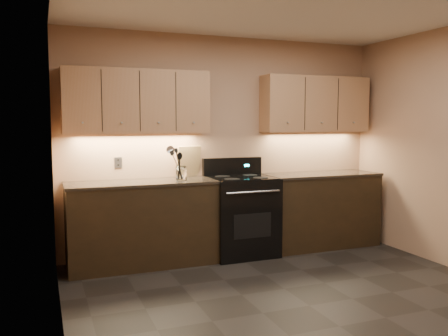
{
  "coord_description": "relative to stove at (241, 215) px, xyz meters",
  "views": [
    {
      "loc": [
        -2.12,
        -3.41,
        1.58
      ],
      "look_at": [
        -0.23,
        1.45,
        1.07
      ],
      "focal_mm": 38.0,
      "sensor_mm": 36.0,
      "label": 1
    }
  ],
  "objects": [
    {
      "name": "floor",
      "position": [
        -0.08,
        -1.68,
        -0.48
      ],
      "size": [
        4.0,
        4.0,
        0.0
      ],
      "primitive_type": "plane",
      "color": "black",
      "rests_on": "ground"
    },
    {
      "name": "wall_back",
      "position": [
        -0.08,
        0.32,
        0.82
      ],
      "size": [
        4.0,
        0.04,
        2.6
      ],
      "primitive_type": "cube",
      "color": "tan",
      "rests_on": "ground"
    },
    {
      "name": "wall_left",
      "position": [
        -2.08,
        -1.68,
        0.82
      ],
      "size": [
        0.04,
        4.0,
        2.6
      ],
      "primitive_type": "cube",
      "color": "tan",
      "rests_on": "ground"
    },
    {
      "name": "counter_left",
      "position": [
        -1.18,
        0.02,
        -0.01
      ],
      "size": [
        1.62,
        0.62,
        0.93
      ],
      "color": "black",
      "rests_on": "ground"
    },
    {
      "name": "counter_right",
      "position": [
        1.1,
        0.02,
        -0.01
      ],
      "size": [
        1.46,
        0.62,
        0.93
      ],
      "color": "black",
      "rests_on": "ground"
    },
    {
      "name": "stove",
      "position": [
        0.0,
        0.0,
        0.0
      ],
      "size": [
        0.76,
        0.68,
        1.14
      ],
      "color": "black",
      "rests_on": "ground"
    },
    {
      "name": "upper_cab_left",
      "position": [
        -1.18,
        0.17,
        1.32
      ],
      "size": [
        1.6,
        0.3,
        0.7
      ],
      "primitive_type": "cube",
      "color": "#AB7C55",
      "rests_on": "wall_back"
    },
    {
      "name": "upper_cab_right",
      "position": [
        1.1,
        0.17,
        1.32
      ],
      "size": [
        1.44,
        0.3,
        0.7
      ],
      "primitive_type": "cube",
      "color": "#AB7C55",
      "rests_on": "wall_back"
    },
    {
      "name": "outlet_plate",
      "position": [
        -1.38,
        0.31,
        0.64
      ],
      "size": [
        0.08,
        0.01,
        0.12
      ],
      "primitive_type": "cube",
      "color": "#B2B5BA",
      "rests_on": "wall_back"
    },
    {
      "name": "utensil_crock",
      "position": [
        -0.73,
        0.02,
        0.52
      ],
      "size": [
        0.13,
        0.13,
        0.15
      ],
      "color": "white",
      "rests_on": "counter_left"
    },
    {
      "name": "cutting_board",
      "position": [
        -0.56,
        0.27,
        0.63
      ],
      "size": [
        0.3,
        0.13,
        0.37
      ],
      "primitive_type": "cube",
      "rotation": [
        0.19,
        0.0,
        0.16
      ],
      "color": "tan",
      "rests_on": "counter_left"
    },
    {
      "name": "black_spoon",
      "position": [
        -0.74,
        0.04,
        0.62
      ],
      "size": [
        0.08,
        0.14,
        0.3
      ],
      "primitive_type": null,
      "rotation": [
        0.27,
        -0.02,
        -0.12
      ],
      "color": "black",
      "rests_on": "utensil_crock"
    },
    {
      "name": "black_turner",
      "position": [
        -0.73,
        0.0,
        0.65
      ],
      "size": [
        0.14,
        0.17,
        0.37
      ],
      "primitive_type": null,
      "rotation": [
        -0.23,
        -0.1,
        0.22
      ],
      "color": "black",
      "rests_on": "utensil_crock"
    },
    {
      "name": "steel_spatula",
      "position": [
        -0.71,
        0.04,
        0.65
      ],
      "size": [
        0.23,
        0.15,
        0.37
      ],
      "primitive_type": null,
      "rotation": [
        0.2,
        -0.4,
        -0.13
      ],
      "color": "silver",
      "rests_on": "utensil_crock"
    },
    {
      "name": "steel_skimmer",
      "position": [
        -0.71,
        0.02,
        0.65
      ],
      "size": [
        0.23,
        0.13,
        0.38
      ],
      "primitive_type": null,
      "rotation": [
        -0.08,
        -0.4,
        -0.06
      ],
      "color": "silver",
      "rests_on": "utensil_crock"
    }
  ]
}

